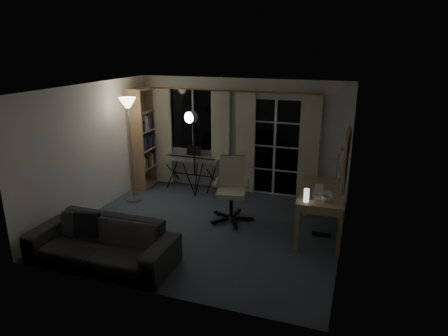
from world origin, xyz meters
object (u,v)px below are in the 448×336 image
at_px(keyboard_piano, 192,160).
at_px(mug, 326,198).
at_px(studio_light, 192,127).
at_px(desk, 322,196).
at_px(bookshelf, 145,139).
at_px(office_chair, 232,183).
at_px(torchiere_lamp, 129,119).
at_px(monitor, 338,167).
at_px(sofa, 101,236).

distance_m(keyboard_piano, mug, 3.45).
bearing_deg(studio_light, mug, -4.65).
bearing_deg(desk, studio_light, 157.94).
xyz_separation_m(bookshelf, mug, (4.11, -1.76, -0.20)).
distance_m(office_chair, desk, 1.60).
bearing_deg(bookshelf, torchiere_lamp, -77.45).
bearing_deg(mug, studio_light, 152.70).
height_order(monitor, sofa, monitor).
distance_m(bookshelf, monitor, 4.28).
height_order(studio_light, monitor, studio_light).
height_order(bookshelf, mug, bookshelf).
distance_m(keyboard_piano, office_chair, 1.71).
height_order(torchiere_lamp, mug, torchiere_lamp).
xyz_separation_m(keyboard_piano, studio_light, (0.14, -0.30, 0.78)).
relative_size(torchiere_lamp, office_chair, 1.83).
distance_m(torchiere_lamp, sofa, 2.73).
distance_m(office_chair, sofa, 2.49).
relative_size(office_chair, desk, 0.78).
bearing_deg(studio_light, desk, 3.28).
relative_size(studio_light, monitor, 3.27).
bearing_deg(studio_light, sofa, -70.54).
xyz_separation_m(bookshelf, torchiere_lamp, (0.26, -0.98, 0.65)).
relative_size(desk, mug, 11.64).
relative_size(desk, sofa, 0.67).
height_order(office_chair, sofa, office_chair).
xyz_separation_m(desk, monitor, (0.20, 0.45, 0.39)).
distance_m(keyboard_piano, monitor, 3.19).
height_order(bookshelf, torchiere_lamp, bookshelf).
height_order(office_chair, desk, office_chair).
height_order(bookshelf, office_chair, bookshelf).
relative_size(bookshelf, office_chair, 1.90).
relative_size(office_chair, monitor, 2.06).
xyz_separation_m(keyboard_piano, mug, (2.97, -1.76, 0.16)).
distance_m(keyboard_piano, desk, 3.13).
bearing_deg(monitor, mug, -98.49).
relative_size(studio_light, mug, 14.38).
relative_size(bookshelf, studio_light, 1.20).
relative_size(desk, monitor, 2.65).
distance_m(monitor, mug, 0.98).
relative_size(bookshelf, torchiere_lamp, 1.04).
relative_size(monitor, mug, 4.40).
xyz_separation_m(bookshelf, studio_light, (1.28, -0.30, 0.42)).
bearing_deg(torchiere_lamp, studio_light, 33.65).
bearing_deg(sofa, office_chair, 57.99).
bearing_deg(torchiere_lamp, office_chair, -4.16).
bearing_deg(desk, torchiere_lamp, 173.05).
bearing_deg(torchiere_lamp, keyboard_piano, 48.17).
relative_size(monitor, sofa, 0.25).
bearing_deg(office_chair, monitor, -2.28).
bearing_deg(sofa, monitor, 37.87).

